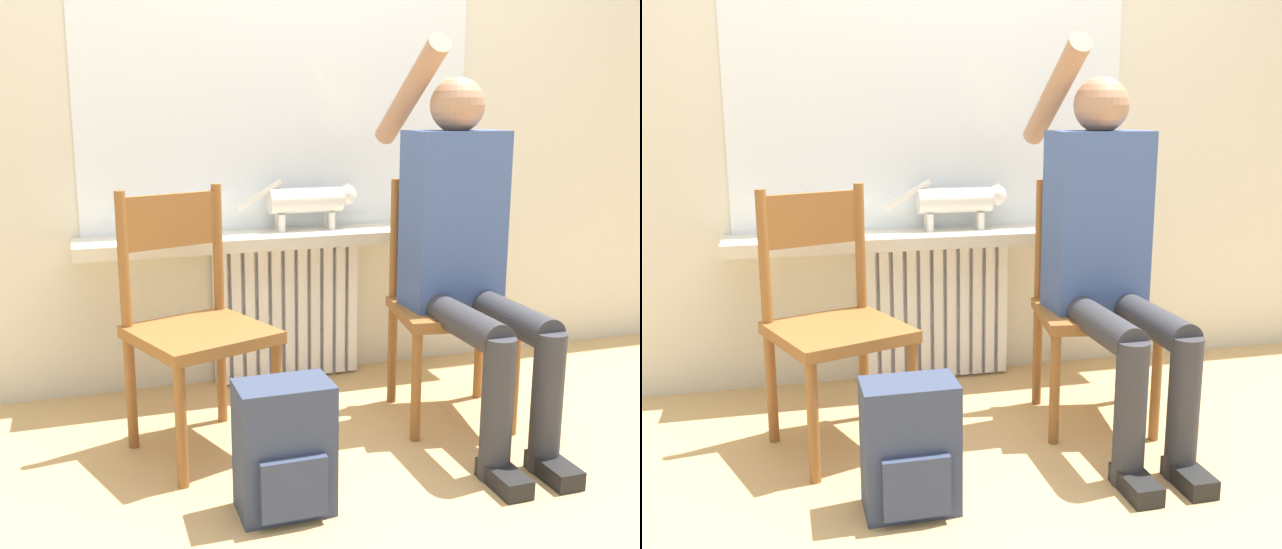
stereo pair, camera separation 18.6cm
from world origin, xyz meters
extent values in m
plane|color=tan|center=(0.00, 0.00, 0.00)|extent=(12.00, 12.00, 0.00)
cube|color=beige|center=(0.00, 1.23, 1.35)|extent=(7.00, 0.06, 2.70)
cube|color=white|center=(0.00, 1.16, 0.30)|extent=(0.62, 0.05, 0.60)
cube|color=white|center=(-0.28, 1.12, 0.30)|extent=(0.04, 0.03, 0.58)
cube|color=white|center=(-0.23, 1.12, 0.30)|extent=(0.04, 0.03, 0.58)
cube|color=white|center=(-0.17, 1.12, 0.30)|extent=(0.04, 0.03, 0.58)
cube|color=white|center=(-0.11, 1.12, 0.30)|extent=(0.04, 0.03, 0.58)
cube|color=white|center=(-0.06, 1.12, 0.30)|extent=(0.04, 0.03, 0.58)
cube|color=white|center=(0.00, 1.12, 0.30)|extent=(0.04, 0.03, 0.58)
cube|color=white|center=(0.06, 1.12, 0.30)|extent=(0.04, 0.03, 0.58)
cube|color=white|center=(0.11, 1.12, 0.30)|extent=(0.04, 0.03, 0.58)
cube|color=white|center=(0.17, 1.12, 0.30)|extent=(0.04, 0.03, 0.58)
cube|color=white|center=(0.23, 1.12, 0.30)|extent=(0.04, 0.03, 0.58)
cube|color=white|center=(0.28, 1.12, 0.30)|extent=(0.04, 0.03, 0.58)
cube|color=beige|center=(0.00, 1.07, 0.63)|extent=(1.71, 0.26, 0.05)
cube|color=white|center=(0.00, 1.20, 1.15)|extent=(1.64, 0.01, 1.00)
cube|color=brown|center=(-0.46, 0.55, 0.41)|extent=(0.52, 0.52, 0.04)
cylinder|color=brown|center=(-0.57, 0.32, 0.20)|extent=(0.04, 0.04, 0.39)
cylinder|color=brown|center=(-0.23, 0.44, 0.20)|extent=(0.04, 0.04, 0.39)
cylinder|color=brown|center=(-0.69, 0.65, 0.20)|extent=(0.04, 0.04, 0.39)
cylinder|color=brown|center=(-0.36, 0.78, 0.20)|extent=(0.04, 0.04, 0.39)
cylinder|color=brown|center=(-0.69, 0.65, 0.66)|extent=(0.04, 0.04, 0.45)
cylinder|color=brown|center=(-0.36, 0.78, 0.66)|extent=(0.04, 0.04, 0.45)
cube|color=brown|center=(-0.52, 0.71, 0.77)|extent=(0.35, 0.15, 0.18)
cube|color=brown|center=(0.46, 0.55, 0.41)|extent=(0.47, 0.47, 0.04)
cylinder|color=brown|center=(0.26, 0.40, 0.20)|extent=(0.04, 0.04, 0.39)
cylinder|color=brown|center=(0.61, 0.34, 0.20)|extent=(0.04, 0.04, 0.39)
cylinder|color=brown|center=(0.32, 0.75, 0.20)|extent=(0.04, 0.04, 0.39)
cylinder|color=brown|center=(0.67, 0.69, 0.20)|extent=(0.04, 0.04, 0.39)
cylinder|color=brown|center=(0.32, 0.75, 0.66)|extent=(0.04, 0.04, 0.45)
cylinder|color=brown|center=(0.67, 0.69, 0.66)|extent=(0.04, 0.04, 0.45)
cube|color=brown|center=(0.49, 0.72, 0.77)|extent=(0.36, 0.09, 0.18)
cylinder|color=#333338|center=(0.37, 0.32, 0.45)|extent=(0.11, 0.50, 0.11)
cylinder|color=#333338|center=(0.55, 0.32, 0.45)|extent=(0.11, 0.50, 0.11)
cylinder|color=#333338|center=(0.37, 0.07, 0.23)|extent=(0.10, 0.10, 0.46)
cylinder|color=#333338|center=(0.55, 0.07, 0.23)|extent=(0.10, 0.10, 0.46)
cube|color=black|center=(0.37, 0.01, 0.03)|extent=(0.09, 0.20, 0.06)
cube|color=black|center=(0.55, 0.01, 0.03)|extent=(0.09, 0.20, 0.06)
cube|color=#3D5693|center=(0.46, 0.57, 0.75)|extent=(0.34, 0.20, 0.63)
sphere|color=#A87A5B|center=(0.46, 0.57, 1.15)|extent=(0.19, 0.19, 0.19)
cylinder|color=#A87A5B|center=(0.34, 0.70, 1.20)|extent=(0.08, 0.50, 0.38)
cylinder|color=#3D5693|center=(0.62, 0.53, 0.72)|extent=(0.08, 0.08, 0.51)
cylinder|color=silver|center=(0.07, 1.11, 0.77)|extent=(0.31, 0.10, 0.10)
sphere|color=silver|center=(0.25, 1.11, 0.79)|extent=(0.09, 0.09, 0.09)
cone|color=silver|center=(0.25, 1.09, 0.83)|extent=(0.03, 0.03, 0.03)
cone|color=silver|center=(0.25, 1.13, 0.83)|extent=(0.03, 0.03, 0.03)
cylinder|color=silver|center=(0.18, 1.08, 0.69)|extent=(0.03, 0.03, 0.07)
cylinder|color=silver|center=(0.18, 1.13, 0.69)|extent=(0.03, 0.03, 0.07)
cylinder|color=silver|center=(-0.04, 1.08, 0.69)|extent=(0.03, 0.03, 0.07)
cylinder|color=silver|center=(-0.04, 1.13, 0.69)|extent=(0.03, 0.03, 0.07)
cylinder|color=silver|center=(-0.13, 1.11, 0.80)|extent=(0.20, 0.03, 0.13)
cube|color=#333D56|center=(-0.31, 0.09, 0.20)|extent=(0.27, 0.17, 0.39)
cube|color=#333D56|center=(-0.31, -0.01, 0.12)|extent=(0.19, 0.03, 0.18)
camera|label=1|loc=(-0.82, -1.82, 1.14)|focal=42.00mm
camera|label=2|loc=(-0.64, -1.88, 1.14)|focal=42.00mm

